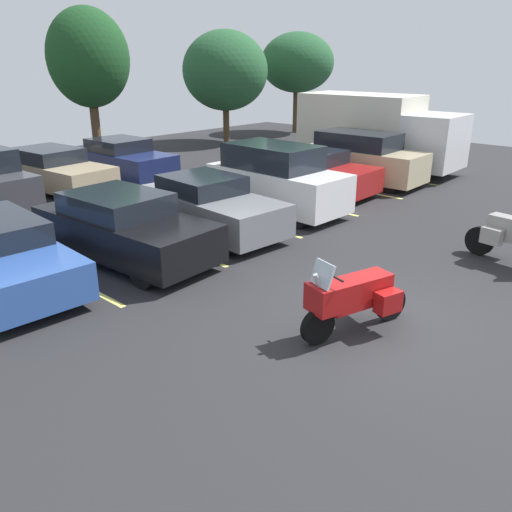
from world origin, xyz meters
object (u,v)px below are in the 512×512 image
car_grey (209,206)px  car_white (276,180)px  car_red (313,172)px  car_champagne (361,158)px  car_far_tan (54,171)px  car_far_navy (123,160)px  motorcycle_touring (353,297)px  car_black (124,227)px  box_truck (376,131)px

car_grey → car_white: size_ratio=1.05×
car_red → car_grey: bearing=-173.2°
car_champagne → car_white: bearing=-177.0°
car_white → car_far_tan: bearing=113.3°
car_red → car_far_navy: size_ratio=1.02×
motorcycle_touring → car_far_navy: size_ratio=0.50×
car_red → car_far_navy: 7.32m
car_grey → car_champagne: (7.88, 0.27, 0.19)m
car_grey → car_white: (2.73, 0.00, 0.26)m
car_champagne → car_far_navy: size_ratio=1.07×
car_black → box_truck: bearing=5.4°
car_grey → car_red: (5.43, 0.65, -0.01)m
motorcycle_touring → car_white: bearing=50.2°
car_white → car_champagne: size_ratio=0.94×
car_red → box_truck: (5.01, 0.57, 0.87)m
car_red → car_champagne: car_champagne is taller
car_grey → car_champagne: car_champagne is taller
car_grey → car_far_navy: car_far_navy is taller
car_champagne → car_far_tan: bearing=139.4°
motorcycle_touring → car_white: (4.79, 5.75, 0.33)m
car_black → box_truck: size_ratio=0.71×
car_white → car_red: (2.71, 0.65, -0.27)m
car_white → car_far_navy: (-0.48, 7.24, -0.24)m
car_white → car_champagne: 5.16m
car_white → car_black: bearing=-180.0°
car_red → car_far_tan: car_far_tan is taller
car_black → car_champagne: (10.50, 0.27, 0.16)m
car_white → motorcycle_touring: bearing=-129.8°
car_black → car_far_navy: car_black is taller
motorcycle_touring → car_far_tan: (1.60, 13.16, 0.05)m
car_far_navy → motorcycle_touring: bearing=-108.4°
car_far_navy → car_grey: bearing=-107.3°
car_far_tan → car_grey: bearing=-86.4°
motorcycle_touring → box_truck: size_ratio=0.32×
car_far_tan → box_truck: bearing=-29.6°
car_white → car_far_tan: 8.07m
car_white → car_grey: bearing=-180.0°
motorcycle_touring → car_black: car_black is taller
car_black → car_far_tan: car_black is taller
car_black → box_truck: box_truck is taller
car_grey → car_far_navy: size_ratio=1.06×
car_red → car_white: bearing=-166.6°
car_red → car_far_tan: size_ratio=0.90×
car_black → car_far_tan: 7.72m
car_white → car_champagne: (5.16, 0.27, -0.08)m
car_black → car_white: size_ratio=1.09×
motorcycle_touring → car_far_navy: car_far_navy is taller
car_champagne → car_red: bearing=171.2°
car_champagne → box_truck: box_truck is taller
car_grey → car_far_navy: (2.25, 7.24, 0.02)m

